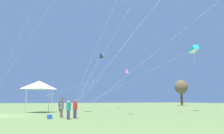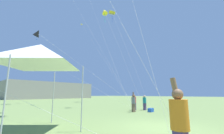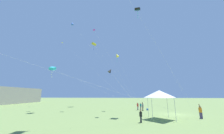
% 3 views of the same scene
% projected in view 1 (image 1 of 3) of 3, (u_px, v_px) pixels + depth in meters
% --- Properties ---
extents(ground_plane, '(220.00, 220.00, 0.00)m').
position_uv_depth(ground_plane, '(4.00, 116.00, 21.87)').
color(ground_plane, olive).
extents(tree_far_centre, '(3.82, 3.82, 7.71)m').
position_uv_depth(tree_far_centre, '(181.00, 87.00, 65.95)').
color(tree_far_centre, brown).
rests_on(tree_far_centre, ground).
extents(festival_tent, '(3.31, 3.31, 4.06)m').
position_uv_depth(festival_tent, '(39.00, 85.00, 28.22)').
color(festival_tent, '#B7B7BC').
rests_on(festival_tent, ground).
extents(cooler_box, '(0.53, 0.37, 0.35)m').
position_uv_depth(cooler_box, '(50.00, 117.00, 18.34)').
color(cooler_box, blue).
rests_on(cooler_box, ground).
extents(person_red_shirt, '(0.38, 0.38, 1.61)m').
position_uv_depth(person_red_shirt, '(75.00, 108.00, 18.98)').
color(person_red_shirt, '#473860').
rests_on(person_red_shirt, ground).
extents(person_teal_shirt, '(0.36, 0.36, 1.53)m').
position_uv_depth(person_teal_shirt, '(68.00, 109.00, 17.95)').
color(person_teal_shirt, '#473860').
rests_on(person_teal_shirt, ground).
extents(person_grey_shirt, '(0.38, 0.38, 1.85)m').
position_uv_depth(person_grey_shirt, '(62.00, 108.00, 19.90)').
color(person_grey_shirt, brown).
rests_on(person_grey_shirt, ground).
extents(person_black_shirt, '(0.35, 0.35, 1.71)m').
position_uv_depth(person_black_shirt, '(60.00, 105.00, 31.34)').
color(person_black_shirt, '#282833').
rests_on(person_black_shirt, ground).
extents(kite_pink_diamond_2, '(10.95, 23.59, 8.04)m').
position_uv_depth(kite_pink_diamond_2, '(127.00, 71.00, 44.19)').
color(kite_pink_diamond_2, silver).
rests_on(kite_pink_diamond_2, ground).
extents(kite_cyan_box_3, '(4.31, 20.46, 9.57)m').
position_uv_depth(kite_cyan_box_3, '(193.00, 49.00, 31.87)').
color(kite_cyan_box_3, silver).
rests_on(kite_cyan_box_3, ground).
extents(kite_black_diamond_4, '(9.41, 6.54, 8.14)m').
position_uv_depth(kite_black_diamond_4, '(101.00, 55.00, 29.75)').
color(kite_black_diamond_4, silver).
rests_on(kite_black_diamond_4, ground).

